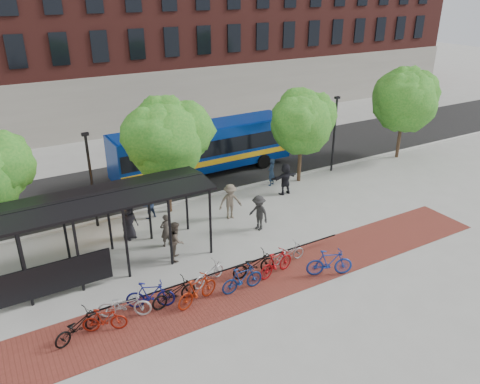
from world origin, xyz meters
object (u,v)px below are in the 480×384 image
bike_4 (174,293)px  pedestrian_3 (230,201)px  bike_6 (209,274)px  bike_10 (288,253)px  bike_0 (77,326)px  pedestrian_8 (176,240)px  bike_2 (124,305)px  bike_7 (242,279)px  pedestrian_5 (285,179)px  tree_d (406,97)px  bike_9 (276,263)px  pedestrian_0 (129,222)px  bus_shelter (87,209)px  bike_1 (105,320)px  pedestrian_9 (259,213)px  bike_3 (150,295)px  tree_c (303,120)px  pedestrian_1 (166,230)px  bike_5 (197,290)px  bike_11 (329,263)px  pedestrian_7 (271,172)px  lamp_post_right (334,132)px  bike_8 (254,264)px  bus (203,146)px  lamp_post_left (91,178)px  pedestrian_2 (148,205)px  tree_b (166,135)px

bike_4 → pedestrian_3: size_ratio=0.98×
bike_6 → bike_10: 3.91m
bike_0 → pedestrian_8: (5.22, 3.19, 0.44)m
bike_2 → bike_7: (4.74, -0.82, 0.03)m
bike_4 → bike_6: size_ratio=1.12×
pedestrian_5 → tree_d: bearing=-174.8°
bike_7 → pedestrian_8: bearing=21.2°
tree_d → bike_9: (-16.45, -8.27, -3.89)m
pedestrian_0 → bike_0: bearing=-139.2°
pedestrian_0 → tree_d: bearing=-11.3°
bus_shelter → pedestrian_5: bus_shelter is taller
bike_6 → pedestrian_3: bearing=-57.4°
tree_d → bike_1: 25.63m
bike_9 → pedestrian_9: pedestrian_9 is taller
bike_3 → bike_7: bike_3 is taller
tree_c → pedestrian_1: (-10.67, -3.52, -3.21)m
bike_3 → bike_5: 1.84m
bike_0 → bike_2: 1.86m
bike_11 → pedestrian_5: (3.35, 8.13, 0.36)m
bus_shelter → pedestrian_9: bearing=-3.6°
bike_7 → pedestrian_9: bearing=-38.3°
tree_d → bike_11: size_ratio=3.17×
bike_3 → pedestrian_8: size_ratio=1.03×
bike_4 → pedestrian_7: bearing=-57.7°
lamp_post_right → bike_0: size_ratio=2.71×
bike_3 → bike_8: 4.70m
bike_5 → bike_11: size_ratio=0.97×
bus → pedestrian_1: 9.80m
tree_c → tree_d: bearing=0.0°
bike_1 → pedestrian_9: 9.84m
bike_1 → bike_7: 5.64m
lamp_post_left → bus: (8.26, 4.02, -0.84)m
pedestrian_9 → lamp_post_left: bearing=-135.5°
bus_shelter → pedestrian_2: (3.83, 3.57, -2.20)m
lamp_post_right → pedestrian_8: 14.64m
tree_d → bike_9: tree_d is taller
lamp_post_left → bus: size_ratio=0.41×
tree_d → bike_10: bearing=-153.4°
bike_0 → pedestrian_5: (13.82, 6.70, 0.48)m
bike_1 → pedestrian_3: (8.42, 5.66, 0.50)m
bike_8 → pedestrian_2: bearing=18.5°
bus_shelter → tree_d: (23.23, 3.83, 1.47)m
tree_b → pedestrian_2: bearing=-169.5°
lamp_post_left → bike_0: size_ratio=2.71×
bike_8 → pedestrian_2: 7.83m
bike_1 → pedestrian_5: (12.87, 6.82, 0.49)m
pedestrian_8 → bike_0: bearing=147.9°
bike_4 → pedestrian_5: size_ratio=1.00×
bike_10 → bike_2: bearing=90.9°
bike_7 → bike_8: 1.26m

